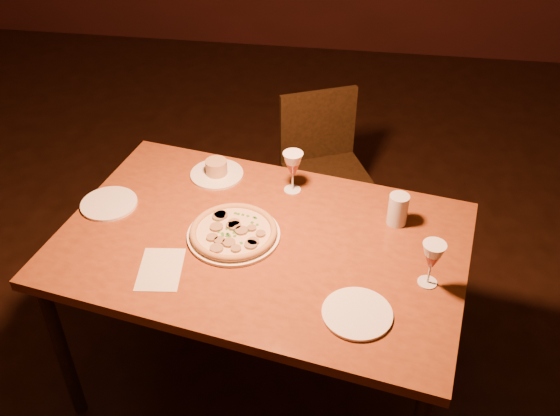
# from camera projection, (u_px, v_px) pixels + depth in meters

# --- Properties ---
(floor) EXTENTS (7.00, 7.00, 0.00)m
(floor) POSITION_uv_depth(u_px,v_px,m) (266.00, 409.00, 2.49)
(floor) COLOR black
(floor) RESTS_ON ground
(dining_table) EXTENTS (1.53, 1.13, 0.75)m
(dining_table) POSITION_uv_depth(u_px,v_px,m) (261.00, 254.00, 2.20)
(dining_table) COLOR brown
(dining_table) RESTS_ON floor
(chair_far) EXTENTS (0.51, 0.51, 0.79)m
(chair_far) POSITION_uv_depth(u_px,v_px,m) (324.00, 165.00, 3.06)
(chair_far) COLOR black
(chair_far) RESTS_ON floor
(pizza_plate) EXTENTS (0.33, 0.33, 0.04)m
(pizza_plate) POSITION_uv_depth(u_px,v_px,m) (234.00, 232.00, 2.16)
(pizza_plate) COLOR white
(pizza_plate) RESTS_ON dining_table
(ramekin_saucer) EXTENTS (0.21, 0.21, 0.07)m
(ramekin_saucer) POSITION_uv_depth(u_px,v_px,m) (217.00, 171.00, 2.45)
(ramekin_saucer) COLOR white
(ramekin_saucer) RESTS_ON dining_table
(wine_glass_far) EXTENTS (0.08, 0.08, 0.17)m
(wine_glass_far) POSITION_uv_depth(u_px,v_px,m) (293.00, 172.00, 2.34)
(wine_glass_far) COLOR #A74546
(wine_glass_far) RESTS_ON dining_table
(wine_glass_right) EXTENTS (0.07, 0.07, 0.16)m
(wine_glass_right) POSITION_uv_depth(u_px,v_px,m) (431.00, 264.00, 1.95)
(wine_glass_right) COLOR #A74546
(wine_glass_right) RESTS_ON dining_table
(water_tumbler) EXTENTS (0.07, 0.07, 0.12)m
(water_tumbler) POSITION_uv_depth(u_px,v_px,m) (398.00, 209.00, 2.20)
(water_tumbler) COLOR silver
(water_tumbler) RESTS_ON dining_table
(side_plate_left) EXTENTS (0.21, 0.21, 0.01)m
(side_plate_left) POSITION_uv_depth(u_px,v_px,m) (109.00, 204.00, 2.31)
(side_plate_left) COLOR white
(side_plate_left) RESTS_ON dining_table
(side_plate_near) EXTENTS (0.22, 0.22, 0.01)m
(side_plate_near) POSITION_uv_depth(u_px,v_px,m) (357.00, 314.00, 1.88)
(side_plate_near) COLOR white
(side_plate_near) RESTS_ON dining_table
(menu_card) EXTENTS (0.16, 0.22, 0.00)m
(menu_card) POSITION_uv_depth(u_px,v_px,m) (161.00, 269.00, 2.04)
(menu_card) COLOR silver
(menu_card) RESTS_ON dining_table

